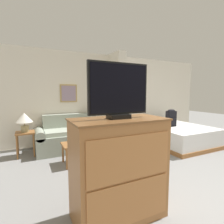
# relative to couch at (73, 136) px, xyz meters

# --- Properties ---
(wall_back) EXTENTS (7.23, 0.16, 2.60)m
(wall_back) POSITION_rel_couch_xyz_m (1.15, 0.48, 0.97)
(wall_back) COLOR silver
(wall_back) RESTS_ON ground_plane
(wall_partition_pillar) EXTENTS (0.24, 0.67, 2.60)m
(wall_partition_pillar) POSITION_rel_couch_xyz_m (1.33, 0.09, 0.97)
(wall_partition_pillar) COLOR silver
(wall_partition_pillar) RESTS_ON ground_plane
(couch) EXTENTS (1.85, 0.84, 0.89)m
(couch) POSITION_rel_couch_xyz_m (0.00, 0.00, 0.00)
(couch) COLOR #99A393
(couch) RESTS_ON ground_plane
(coffee_table) EXTENTS (0.79, 0.49, 0.43)m
(coffee_table) POSITION_rel_couch_xyz_m (-0.05, -0.99, 0.05)
(coffee_table) COLOR #996033
(coffee_table) RESTS_ON ground_plane
(side_table) EXTENTS (0.40, 0.40, 0.57)m
(side_table) POSITION_rel_couch_xyz_m (-1.12, -0.04, 0.13)
(side_table) COLOR #996033
(side_table) RESTS_ON ground_plane
(table_lamp) EXTENTS (0.37, 0.37, 0.45)m
(table_lamp) POSITION_rel_couch_xyz_m (-1.12, -0.04, 0.54)
(table_lamp) COLOR tan
(table_lamp) RESTS_ON side_table
(tv_dresser) EXTENTS (1.07, 0.56, 1.17)m
(tv_dresser) POSITION_rel_couch_xyz_m (-0.12, -2.76, 0.26)
(tv_dresser) COLOR #996033
(tv_dresser) RESTS_ON ground_plane
(tv) EXTENTS (0.72, 0.16, 0.62)m
(tv) POSITION_rel_couch_xyz_m (-0.12, -2.76, 1.15)
(tv) COLOR black
(tv) RESTS_ON tv_dresser
(bed) EXTENTS (1.61, 2.16, 0.52)m
(bed) POSITION_rel_couch_xyz_m (2.80, -0.69, -0.06)
(bed) COLOR #996033
(bed) RESTS_ON ground_plane
(backpack) EXTENTS (0.27, 0.19, 0.49)m
(backpack) POSITION_rel_couch_xyz_m (2.62, -0.78, 0.44)
(backpack) COLOR black
(backpack) RESTS_ON bed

